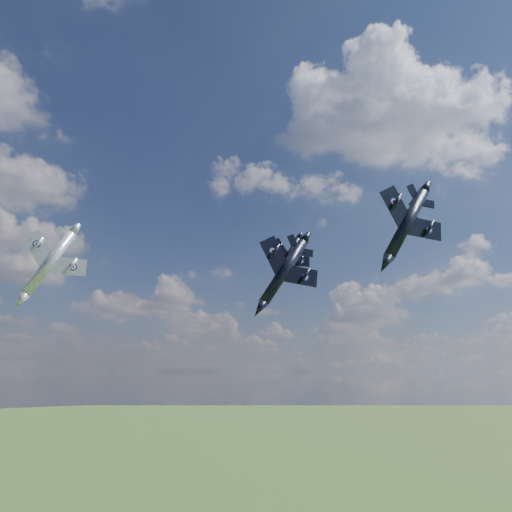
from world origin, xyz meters
TOP-DOWN VIEW (x-y plane):
  - jet_lead_navy at (9.15, 3.36)m, footprint 14.34×17.53m
  - jet_right_navy at (12.04, -16.10)m, footprint 13.14×15.81m
  - jet_high_navy at (25.51, 23.24)m, footprint 14.11×16.02m
  - jet_left_silver at (-19.48, 17.46)m, footprint 13.32×15.97m

SIDE VIEW (x-z plane):
  - jet_lead_navy at x=9.15m, z-range 75.55..84.33m
  - jet_left_silver at x=-19.48m, z-range 76.43..83.84m
  - jet_right_navy at x=12.04m, z-range 78.86..86.55m
  - jet_high_navy at x=25.51m, z-range 83.99..90.99m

